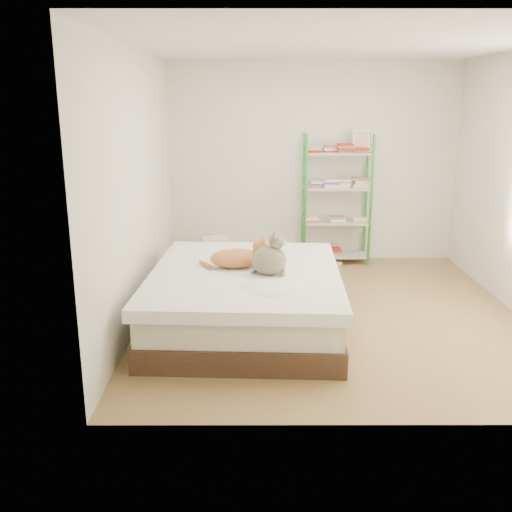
{
  "coord_description": "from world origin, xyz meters",
  "views": [
    {
      "loc": [
        -0.77,
        -5.49,
        2.12
      ],
      "look_at": [
        -0.76,
        -0.06,
        0.62
      ],
      "focal_mm": 40.0,
      "sensor_mm": 36.0,
      "label": 1
    }
  ],
  "objects_px": {
    "white_bin": "(215,251)",
    "cardboard_box": "(314,280)",
    "orange_cat": "(236,256)",
    "grey_cat": "(269,254)",
    "bed": "(246,299)",
    "shelf_unit": "(337,195)"
  },
  "relations": [
    {
      "from": "cardboard_box",
      "to": "grey_cat",
      "type": "bearing_deg",
      "value": -94.07
    },
    {
      "from": "shelf_unit",
      "to": "cardboard_box",
      "type": "height_order",
      "value": "shelf_unit"
    },
    {
      "from": "bed",
      "to": "grey_cat",
      "type": "relative_size",
      "value": 5.79
    },
    {
      "from": "bed",
      "to": "shelf_unit",
      "type": "height_order",
      "value": "shelf_unit"
    },
    {
      "from": "orange_cat",
      "to": "grey_cat",
      "type": "relative_size",
      "value": 1.47
    },
    {
      "from": "shelf_unit",
      "to": "white_bin",
      "type": "xyz_separation_m",
      "value": [
        -1.6,
        -0.17,
        -0.72
      ]
    },
    {
      "from": "grey_cat",
      "to": "shelf_unit",
      "type": "bearing_deg",
      "value": -19.87
    },
    {
      "from": "bed",
      "to": "grey_cat",
      "type": "height_order",
      "value": "grey_cat"
    },
    {
      "from": "shelf_unit",
      "to": "cardboard_box",
      "type": "xyz_separation_m",
      "value": [
        -0.41,
        -1.34,
        -0.73
      ]
    },
    {
      "from": "bed",
      "to": "shelf_unit",
      "type": "xyz_separation_m",
      "value": [
        1.16,
        2.24,
        0.63
      ]
    },
    {
      "from": "bed",
      "to": "white_bin",
      "type": "distance_m",
      "value": 2.12
    },
    {
      "from": "bed",
      "to": "grey_cat",
      "type": "distance_m",
      "value": 0.54
    },
    {
      "from": "grey_cat",
      "to": "shelf_unit",
      "type": "relative_size",
      "value": 0.23
    },
    {
      "from": "orange_cat",
      "to": "grey_cat",
      "type": "distance_m",
      "value": 0.39
    },
    {
      "from": "orange_cat",
      "to": "white_bin",
      "type": "height_order",
      "value": "orange_cat"
    },
    {
      "from": "white_bin",
      "to": "cardboard_box",
      "type": "bearing_deg",
      "value": -44.77
    },
    {
      "from": "cardboard_box",
      "to": "orange_cat",
      "type": "bearing_deg",
      "value": -113.23
    },
    {
      "from": "bed",
      "to": "cardboard_box",
      "type": "xyz_separation_m",
      "value": [
        0.75,
        0.9,
        -0.1
      ]
    },
    {
      "from": "grey_cat",
      "to": "white_bin",
      "type": "xyz_separation_m",
      "value": [
        -0.65,
        2.2,
        -0.56
      ]
    },
    {
      "from": "bed",
      "to": "white_bin",
      "type": "xyz_separation_m",
      "value": [
        -0.43,
        2.08,
        -0.09
      ]
    },
    {
      "from": "bed",
      "to": "cardboard_box",
      "type": "height_order",
      "value": "bed"
    },
    {
      "from": "bed",
      "to": "orange_cat",
      "type": "bearing_deg",
      "value": 136.47
    }
  ]
}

